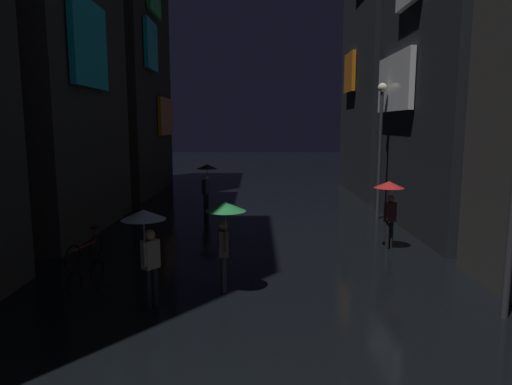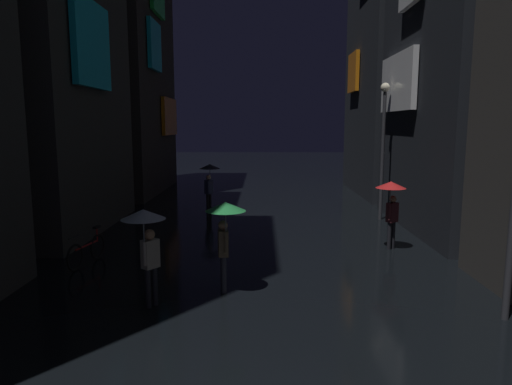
% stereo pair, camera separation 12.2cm
% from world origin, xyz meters
% --- Properties ---
extents(building_left_far, '(4.25, 8.70, 17.18)m').
position_xyz_m(building_left_far, '(-7.48, 22.35, 8.59)').
color(building_left_far, '#2D2826').
rests_on(building_left_far, ground).
extents(pedestrian_midstreet_centre_red, '(0.90, 0.90, 2.12)m').
position_xyz_m(pedestrian_midstreet_centre_red, '(4.11, 10.06, 1.67)').
color(pedestrian_midstreet_centre_red, black).
rests_on(pedestrian_midstreet_centre_red, ground).
extents(pedestrian_midstreet_left_clear, '(0.90, 0.90, 2.12)m').
position_xyz_m(pedestrian_midstreet_left_clear, '(-2.18, 5.44, 1.67)').
color(pedestrian_midstreet_left_clear, black).
rests_on(pedestrian_midstreet_left_clear, ground).
extents(pedestrian_near_crossing_black, '(0.90, 0.90, 2.12)m').
position_xyz_m(pedestrian_near_crossing_black, '(-2.06, 15.95, 1.67)').
color(pedestrian_near_crossing_black, black).
rests_on(pedestrian_near_crossing_black, ground).
extents(pedestrian_foreground_right_green, '(0.90, 0.90, 2.12)m').
position_xyz_m(pedestrian_foreground_right_green, '(-0.63, 6.34, 1.67)').
color(pedestrian_foreground_right_green, '#2D2D38').
rests_on(pedestrian_foreground_right_green, ground).
extents(bicycle_parked_at_storefront, '(0.41, 1.80, 0.96)m').
position_xyz_m(bicycle_parked_at_storefront, '(-4.60, 8.46, 0.39)').
color(bicycle_parked_at_storefront, black).
rests_on(bicycle_parked_at_storefront, ground).
extents(streetlamp_right_far, '(0.36, 0.36, 5.42)m').
position_xyz_m(streetlamp_right_far, '(5.00, 14.60, 3.40)').
color(streetlamp_right_far, '#2D2D33').
rests_on(streetlamp_right_far, ground).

